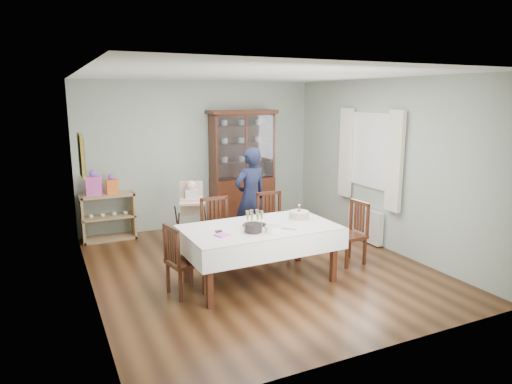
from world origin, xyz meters
TOP-DOWN VIEW (x-y plane):
  - floor at (0.00, 0.00)m, footprint 5.00×5.00m
  - room_shell at (0.00, 0.53)m, footprint 5.00×5.00m
  - dining_table at (-0.21, -0.49)m, footprint 2.02×1.19m
  - china_cabinet at (0.75, 2.26)m, footprint 1.30×0.48m
  - sideboard at (-1.75, 2.28)m, footprint 0.90×0.38m
  - picture_frame at (-2.22, 0.80)m, footprint 0.04×0.48m
  - window at (2.22, 0.30)m, footprint 0.04×1.02m
  - curtain_left at (2.16, -0.32)m, footprint 0.07×0.30m
  - curtain_right at (2.16, 0.92)m, footprint 0.07×0.30m
  - radiator at (2.16, 0.30)m, footprint 0.10×0.80m
  - chair_far_left at (-0.47, 0.31)m, footprint 0.45×0.45m
  - chair_far_right at (0.45, 0.39)m, footprint 0.46×0.46m
  - chair_end_left at (-1.22, -0.45)m, footprint 0.47×0.47m
  - chair_end_right at (1.29, -0.43)m, footprint 0.44×0.44m
  - woman at (0.32, 0.95)m, footprint 0.66×0.49m
  - high_chair at (-0.60, 1.19)m, footprint 0.61×0.61m
  - champagne_tray at (-0.26, -0.44)m, footprint 0.33×0.33m
  - birthday_cake at (0.43, -0.41)m, footprint 0.31×0.31m
  - plate_stack_dark at (-0.39, -0.68)m, footprint 0.25×0.25m
  - plate_stack_white at (-0.18, -0.81)m, footprint 0.27×0.27m
  - napkin_stack at (-0.80, -0.67)m, footprint 0.19×0.19m
  - cutlery at (-0.82, -0.52)m, footprint 0.14×0.18m
  - cake_knife at (0.04, -0.74)m, footprint 0.22×0.21m
  - gift_bag_pink at (-1.95, 2.26)m, footprint 0.27×0.21m
  - gift_bag_orange at (-1.66, 2.26)m, footprint 0.20×0.14m

SIDE VIEW (x-z plane):
  - floor at x=0.00m, z-range 0.00..0.00m
  - chair_end_left at x=-1.22m, z-range -0.18..0.71m
  - chair_end_right at x=1.29m, z-range -0.19..0.73m
  - chair_far_right at x=0.45m, z-range -0.19..0.77m
  - chair_far_left at x=-0.47m, z-range -0.20..0.78m
  - radiator at x=2.16m, z-range 0.02..0.57m
  - dining_table at x=-0.21m, z-range 0.00..0.76m
  - sideboard at x=-1.75m, z-range 0.00..0.80m
  - high_chair at x=-0.60m, z-range -0.12..1.00m
  - cake_knife at x=0.04m, z-range 0.76..0.77m
  - cutlery at x=-0.82m, z-range 0.76..0.77m
  - napkin_stack at x=-0.80m, z-range 0.76..0.78m
  - plate_stack_white at x=-0.18m, z-range 0.76..0.85m
  - woman at x=0.32m, z-range 0.00..1.63m
  - plate_stack_dark at x=-0.39m, z-range 0.76..0.87m
  - birthday_cake at x=0.43m, z-range 0.71..0.92m
  - champagne_tray at x=-0.26m, z-range 0.72..0.92m
  - gift_bag_orange at x=-1.66m, z-range 0.78..1.13m
  - gift_bag_pink at x=-1.95m, z-range 0.77..1.21m
  - china_cabinet at x=0.75m, z-range 0.04..2.21m
  - curtain_left at x=2.16m, z-range 0.67..2.23m
  - curtain_right at x=2.16m, z-range 0.67..2.23m
  - window at x=2.22m, z-range 0.94..2.16m
  - picture_frame at x=-2.22m, z-range 1.36..1.94m
  - room_shell at x=0.00m, z-range -0.80..4.20m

